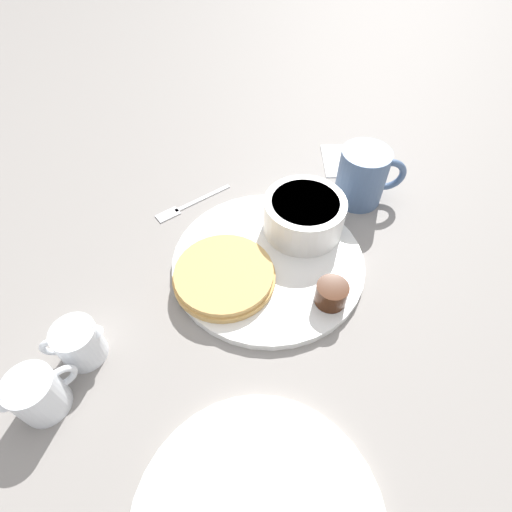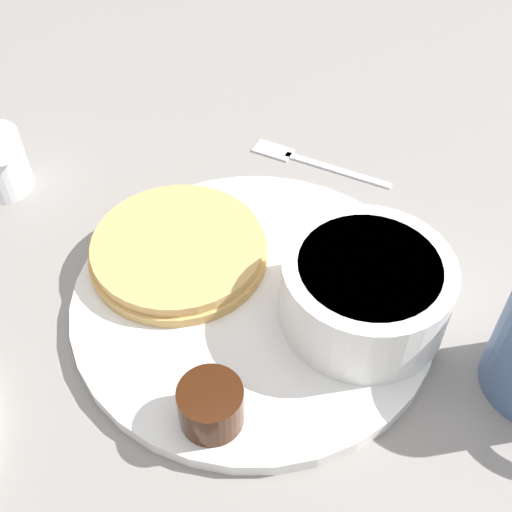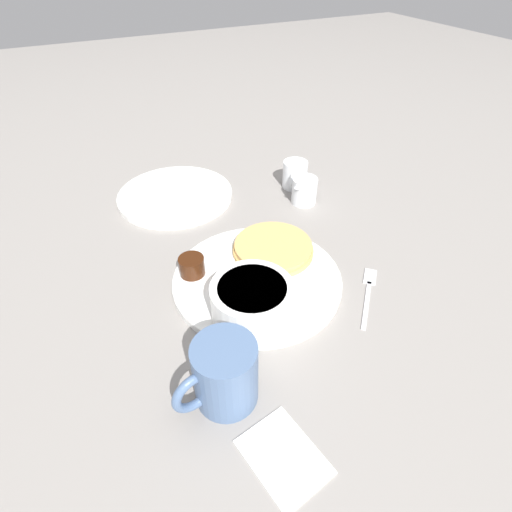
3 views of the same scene
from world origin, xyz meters
TOP-DOWN VIEW (x-y plane):
  - ground_plane at (0.00, 0.00)m, footprint 4.00×4.00m
  - plate at (0.00, 0.00)m, footprint 0.28×0.28m
  - pancake_stack at (-0.05, 0.05)m, footprint 0.14×0.14m
  - bowl at (0.07, -0.04)m, footprint 0.12×0.12m
  - syrup_cup at (-0.06, -0.09)m, footprint 0.04×0.04m
  - butter_ramekin at (0.08, -0.07)m, footprint 0.04×0.04m
  - fork at (0.10, 0.16)m, footprint 0.11×0.11m

SIDE VIEW (x-z plane):
  - ground_plane at x=0.00m, z-range 0.00..0.00m
  - fork at x=0.10m, z-range 0.00..0.00m
  - plate at x=0.00m, z-range 0.00..0.01m
  - pancake_stack at x=-0.05m, z-range 0.01..0.03m
  - butter_ramekin at x=0.08m, z-range 0.01..0.05m
  - syrup_cup at x=-0.06m, z-range 0.01..0.04m
  - bowl at x=0.07m, z-range 0.01..0.07m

